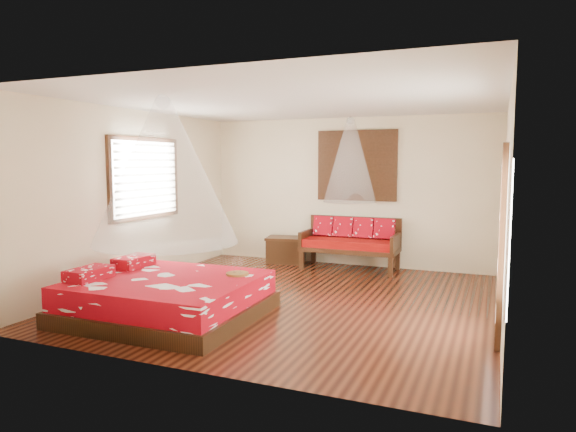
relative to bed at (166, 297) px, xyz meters
The scene contains 10 objects.
room 2.17m from the bed, 49.19° to the left, with size 5.54×5.54×2.84m.
bed is the anchor object (origin of this frame).
daybed 4.03m from the bed, 69.87° to the left, with size 1.75×0.78×0.94m.
storage_chest 3.84m from the bed, 89.19° to the left, with size 0.82×0.66×0.51m.
shutter_panel 4.64m from the bed, 71.41° to the left, with size 1.52×0.06×1.32m.
window_left 2.63m from the bed, 133.46° to the left, with size 0.10×1.74×1.34m.
glazed_door 4.08m from the bed, 11.42° to the left, with size 0.08×1.02×2.16m.
wine_tray 0.96m from the bed, 33.54° to the left, with size 0.30×0.30×0.24m.
mosquito_net_main 1.60m from the bed, ahead, with size 1.81×1.81×1.80m, color white.
mosquito_net_daybed 4.27m from the bed, 69.22° to the left, with size 0.95×0.95×1.50m, color white.
Camera 1 is at (2.67, -6.70, 1.96)m, focal length 32.00 mm.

